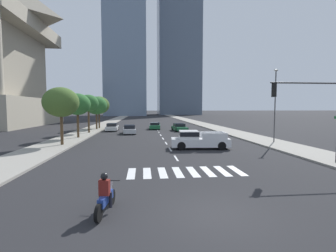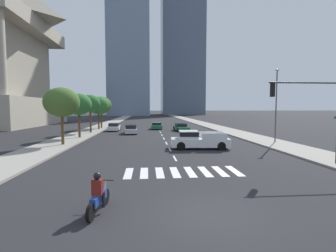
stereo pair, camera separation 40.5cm
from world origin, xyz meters
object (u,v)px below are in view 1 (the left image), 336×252
street_tree_fifth (99,105)px  street_tree_fourth (96,106)px  pickup_truck (197,140)px  sedan_white_0 (112,127)px  sedan_green_2 (155,126)px  street_tree_nearest (61,102)px  sedan_green_3 (179,127)px  traffic_signal_near (313,104)px  street_lamp_east (275,100)px  sedan_silver_1 (129,130)px  street_tree_second (77,104)px  street_tree_third (88,103)px  motorcycle_lead (105,197)px

street_tree_fifth → street_tree_fourth: bearing=-90.0°
pickup_truck → sedan_white_0: size_ratio=1.28×
pickup_truck → sedan_green_2: size_ratio=1.14×
pickup_truck → street_tree_nearest: 13.79m
sedan_green_3 → street_tree_fourth: street_tree_fourth is taller
sedan_green_3 → street_tree_fifth: 15.63m
sedan_green_2 → street_tree_fourth: bearing=98.9°
sedan_green_3 → street_tree_fourth: (-14.04, 3.23, 3.66)m
traffic_signal_near → street_lamp_east: (3.04, 9.99, 0.57)m
pickup_truck → sedan_silver_1: size_ratio=1.24×
sedan_white_0 → street_tree_fifth: street_tree_fifth is taller
sedan_green_3 → street_lamp_east: size_ratio=0.60×
sedan_white_0 → street_tree_fourth: bearing=55.4°
sedan_silver_1 → street_tree_nearest: size_ratio=0.78×
sedan_green_3 → street_tree_second: (-14.04, -9.05, 3.67)m
sedan_green_3 → street_tree_nearest: (-14.04, -15.15, 3.77)m
street_tree_second → street_tree_third: (0.00, 6.08, 0.26)m
traffic_signal_near → street_tree_nearest: 21.56m
street_lamp_east → street_tree_nearest: (-22.04, 0.19, -0.28)m
street_tree_nearest → street_tree_second: (0.00, 6.10, -0.11)m
street_tree_nearest → traffic_signal_near: bearing=-28.2°
traffic_signal_near → street_tree_second: 25.03m
sedan_white_0 → street_tree_third: 6.40m
street_lamp_east → sedan_white_0: bearing=139.2°
motorcycle_lead → street_tree_nearest: 18.02m
sedan_white_0 → street_tree_fourth: size_ratio=0.76×
pickup_truck → street_lamp_east: bearing=-159.1°
sedan_green_2 → street_tree_third: size_ratio=0.86×
street_lamp_east → street_tree_second: size_ratio=1.42×
sedan_green_2 → street_tree_fourth: (-10.18, -0.83, 3.66)m
sedan_silver_1 → street_tree_fifth: bearing=27.9°
sedan_white_0 → street_tree_nearest: street_tree_nearest is taller
street_tree_nearest → street_tree_second: size_ratio=1.04×
sedan_green_2 → sedan_white_0: bearing=115.6°
street_tree_fourth → traffic_signal_near: bearing=-56.4°
sedan_green_2 → pickup_truck: bearing=-168.4°
sedan_green_2 → street_lamp_east: size_ratio=0.62×
sedan_green_3 → traffic_signal_near: 26.05m
street_tree_fourth → sedan_silver_1: bearing=-49.1°
sedan_green_3 → street_tree_fourth: size_ratio=0.82×
sedan_white_0 → street_tree_fourth: (-2.90, 2.03, 3.64)m
pickup_truck → street_tree_nearest: (-13.03, 2.82, 3.52)m
pickup_truck → street_tree_nearest: bearing=-7.7°
street_lamp_east → traffic_signal_near: bearing=-106.9°
street_lamp_east → street_tree_third: street_lamp_east is taller
sedan_green_2 → traffic_signal_near: 30.88m
sedan_green_3 → street_tree_second: bearing=-62.6°
sedan_white_0 → street_lamp_east: 25.62m
sedan_green_3 → street_tree_fourth: bearing=-108.4°
motorcycle_lead → street_tree_second: street_tree_second is taller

